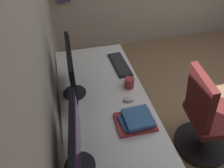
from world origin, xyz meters
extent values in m
cube|color=beige|center=(0.00, 1.95, 1.30)|extent=(4.76, 0.10, 2.60)
cube|color=white|center=(-0.05, 1.51, 0.71)|extent=(1.83, 0.74, 0.03)
cylinder|color=silver|center=(0.81, 1.20, 0.35)|extent=(0.05, 0.05, 0.70)
cylinder|color=silver|center=(0.81, 1.82, 0.35)|extent=(0.05, 0.05, 0.70)
cube|color=white|center=(0.13, 1.54, 0.35)|extent=(0.40, 0.50, 0.69)
cube|color=silver|center=(0.13, 1.29, 0.35)|extent=(0.37, 0.01, 0.61)
cylinder|color=black|center=(0.15, 1.75, 0.74)|extent=(0.20, 0.20, 0.01)
cylinder|color=black|center=(0.15, 1.75, 0.79)|extent=(0.04, 0.04, 0.10)
cube|color=black|center=(0.15, 1.75, 1.01)|extent=(0.57, 0.04, 0.34)
cube|color=black|center=(0.16, 1.73, 1.01)|extent=(0.52, 0.02, 0.30)
cylinder|color=black|center=(-0.53, 1.79, 0.74)|extent=(0.20, 0.20, 0.01)
cylinder|color=black|center=(-0.53, 1.79, 0.79)|extent=(0.04, 0.04, 0.10)
cube|color=black|center=(-0.53, 1.79, 1.01)|extent=(0.52, 0.08, 0.34)
cube|color=#4C1960|center=(-0.53, 1.77, 1.01)|extent=(0.48, 0.06, 0.30)
cube|color=black|center=(0.47, 1.25, 0.74)|extent=(0.43, 0.16, 0.02)
cube|color=#2D2D30|center=(0.47, 1.25, 0.75)|extent=(0.38, 0.13, 0.00)
ellipsoid|color=silver|center=(-0.04, 1.31, 0.75)|extent=(0.06, 0.10, 0.03)
cube|color=#B2383D|center=(-0.28, 1.34, 0.74)|extent=(0.24, 0.29, 0.02)
cube|color=#38669E|center=(-0.28, 1.33, 0.76)|extent=(0.19, 0.27, 0.02)
cube|color=#38669E|center=(-0.29, 1.32, 0.79)|extent=(0.21, 0.21, 0.03)
cylinder|color=#A53338|center=(0.13, 1.26, 0.78)|extent=(0.09, 0.09, 0.09)
torus|color=#A53338|center=(0.18, 1.26, 0.78)|extent=(0.06, 0.01, 0.06)
cube|color=maroon|center=(-0.20, 0.52, 0.46)|extent=(0.48, 0.47, 0.07)
cube|color=maroon|center=(-0.18, 0.72, 0.74)|extent=(0.41, 0.17, 0.50)
cylinder|color=black|center=(-0.20, 0.52, 0.24)|extent=(0.05, 0.05, 0.37)
cylinder|color=black|center=(-0.20, 0.52, 0.04)|extent=(0.56, 0.56, 0.03)
camera|label=1|loc=(-1.23, 1.75, 2.02)|focal=34.00mm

